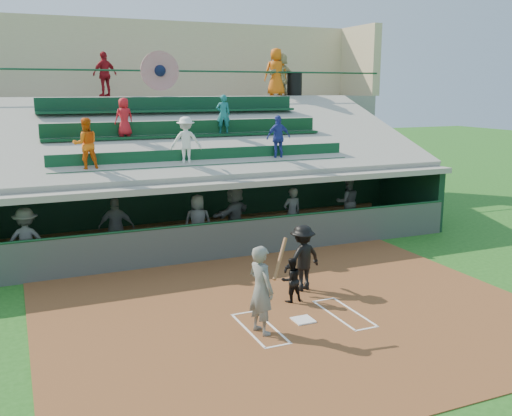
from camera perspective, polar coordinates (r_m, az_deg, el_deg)
name	(u,v)px	position (r m, az deg, el deg)	size (l,w,h in m)	color
ground	(303,321)	(12.60, 4.74, -11.24)	(100.00, 100.00, 0.00)	#1E5919
dirt_slab	(293,313)	(13.00, 3.69, -10.42)	(11.00, 9.00, 0.02)	brown
home_plate	(303,320)	(12.58, 4.74, -11.10)	(0.43, 0.43, 0.03)	white
batters_box_chalk	(303,320)	(12.59, 4.74, -11.15)	(2.65, 1.85, 0.01)	white
dugout_floor	(205,244)	(18.49, -5.11, -3.59)	(16.00, 3.50, 0.04)	gray
concourse_slab	(154,152)	(24.47, -10.18, 5.51)	(20.00, 3.00, 4.60)	gray
grandstand	(172,161)	(21.59, -8.37, 4.64)	(20.40, 10.40, 7.80)	#4A4F4A
batter_at_plate	(261,289)	(11.65, 0.52, -8.14)	(0.93, 0.80, 1.95)	#5C5F59
catcher	(291,280)	(13.45, 3.53, -7.18)	(0.51, 0.40, 1.06)	black
home_umpire	(302,258)	(14.15, 4.66, -4.97)	(1.06, 0.61, 1.65)	black
dugout_bench	(188,228)	(19.63, -6.81, -1.97)	(15.13, 0.45, 0.45)	brown
dugout_player_a	(26,240)	(16.54, -21.97, -3.02)	(1.15, 0.66, 1.78)	#575954
dugout_player_b	(116,227)	(17.29, -13.78, -1.88)	(1.04, 0.43, 1.78)	#575954
dugout_player_c	(198,222)	(17.58, -5.83, -1.44)	(0.85, 0.55, 1.73)	#60635D
dugout_player_d	(235,215)	(18.21, -2.16, -0.66)	(1.76, 0.56, 1.89)	#5A5D58
dugout_player_e	(292,213)	(18.78, 3.62, -0.55)	(0.63, 0.41, 1.72)	#525550
dugout_player_f	(348,202)	(20.83, 9.15, 0.61)	(0.86, 0.67, 1.76)	#5B5E59
trash_bin	(294,85)	(25.18, 3.86, 12.19)	(0.65, 0.65, 0.97)	black
concourse_staff_a	(105,74)	(23.51, -14.87, 12.79)	(1.02, 0.42, 1.74)	#A3121B
concourse_staff_b	(276,72)	(24.74, 2.02, 13.41)	(0.98, 0.64, 2.00)	#DB5C0C
concourse_staff_c	(281,75)	(24.91, 2.56, 13.16)	(1.67, 0.53, 1.80)	tan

